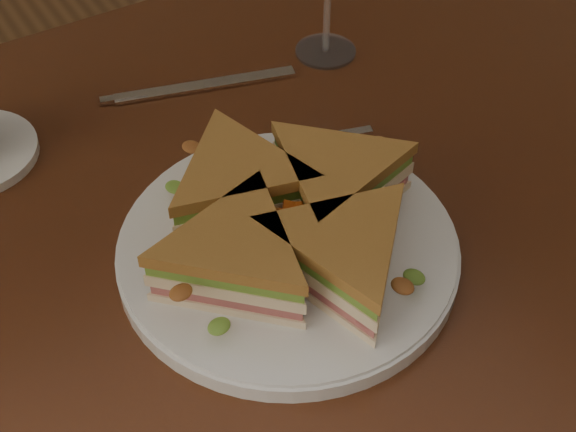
{
  "coord_description": "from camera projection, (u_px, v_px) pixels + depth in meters",
  "views": [
    {
      "loc": [
        -0.25,
        -0.46,
        1.28
      ],
      "look_at": [
        -0.0,
        -0.06,
        0.8
      ],
      "focal_mm": 50.0,
      "sensor_mm": 36.0,
      "label": 1
    }
  ],
  "objects": [
    {
      "name": "knife",
      "position": [
        193.0,
        88.0,
        0.88
      ],
      "size": [
        0.21,
        0.07,
        0.0
      ],
      "rotation": [
        0.0,
        0.0,
        -0.28
      ],
      "color": "silver",
      "rests_on": "table"
    },
    {
      "name": "plate",
      "position": [
        288.0,
        250.0,
        0.7
      ],
      "size": [
        0.3,
        0.3,
        0.02
      ],
      "primitive_type": "cylinder",
      "color": "silver",
      "rests_on": "table"
    },
    {
      "name": "spoon",
      "position": [
        241.0,
        151.0,
        0.8
      ],
      "size": [
        0.18,
        0.07,
        0.01
      ],
      "rotation": [
        0.0,
        0.0,
        -0.29
      ],
      "color": "silver",
      "rests_on": "table"
    },
    {
      "name": "crisps_mound",
      "position": [
        288.0,
        223.0,
        0.68
      ],
      "size": [
        0.09,
        0.09,
        0.05
      ],
      "primitive_type": null,
      "color": "#D45E1B",
      "rests_on": "plate"
    },
    {
      "name": "sandwich_wedges",
      "position": [
        288.0,
        220.0,
        0.67
      ],
      "size": [
        0.3,
        0.3,
        0.06
      ],
      "color": "beige",
      "rests_on": "plate"
    },
    {
      "name": "table",
      "position": [
        258.0,
        283.0,
        0.81
      ],
      "size": [
        1.2,
        0.8,
        0.75
      ],
      "color": "#32160B",
      "rests_on": "ground"
    }
  ]
}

